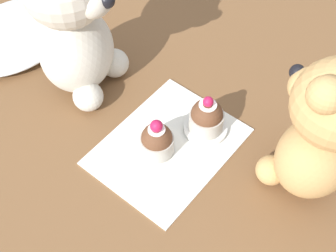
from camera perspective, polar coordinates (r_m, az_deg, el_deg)
The scene contains 8 objects.
ground_plane at distance 0.76m, azimuth 0.00°, elevation -2.55°, with size 4.00×4.00×0.00m, color brown.
knitted_placemat at distance 0.76m, azimuth 0.00°, elevation -2.42°, with size 0.23×0.18×0.01m, color silver.
tulle_cloth at distance 0.96m, azimuth -18.29°, elevation 10.54°, with size 0.25×0.19×0.03m, color white.
teddy_bear_cream at distance 0.77m, azimuth -11.52°, elevation 12.32°, with size 0.16×0.16×0.28m.
teddy_bear_tan at distance 0.65m, azimuth 18.49°, elevation -0.50°, with size 0.14×0.14×0.26m.
cupcake_near_cream_bear at distance 0.73m, azimuth -1.36°, elevation -1.74°, with size 0.05×0.05×0.07m.
saucer_plate at distance 0.77m, azimuth 4.59°, elevation -0.22°, with size 0.07×0.07×0.01m, color white.
cupcake_near_tan_bear at distance 0.75m, azimuth 4.73°, elevation 1.11°, with size 0.06×0.06×0.07m.
Camera 1 is at (-0.33, -0.27, 0.63)m, focal length 50.00 mm.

